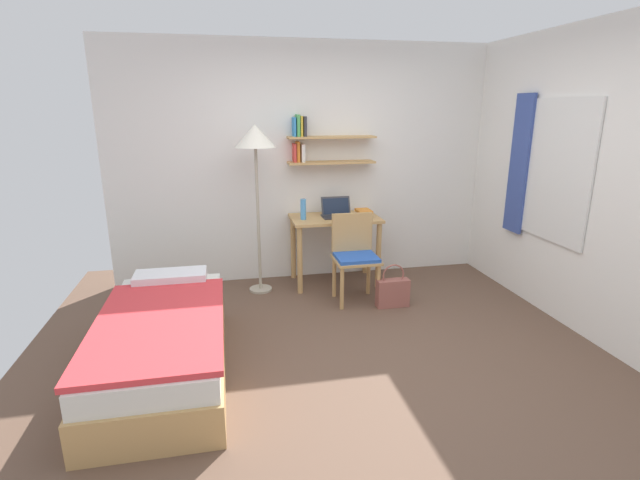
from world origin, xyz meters
TOP-DOWN VIEW (x-y plane):
  - ground_plane at (0.00, 0.00)m, footprint 5.28×5.28m
  - wall_back at (0.00, 2.02)m, footprint 4.40×0.27m
  - wall_right at (2.02, 0.05)m, footprint 0.10×4.40m
  - bed at (-1.47, 0.13)m, footprint 0.88×1.84m
  - desk at (0.19, 1.70)m, footprint 0.96×0.57m
  - desk_chair at (0.28, 1.19)m, footprint 0.44×0.40m
  - standing_lamp at (-0.64, 1.62)m, footprint 0.41×0.41m
  - laptop at (0.22, 1.73)m, footprint 0.33×0.22m
  - water_bottle at (-0.16, 1.66)m, footprint 0.06×0.06m
  - book_stack at (0.50, 1.65)m, footprint 0.18×0.22m
  - handbag at (0.61, 0.94)m, footprint 0.32×0.12m

SIDE VIEW (x-z plane):
  - ground_plane at x=0.00m, z-range 0.00..0.00m
  - handbag at x=0.61m, z-range -0.07..0.37m
  - bed at x=-1.47m, z-range -0.03..0.51m
  - desk_chair at x=0.28m, z-range 0.05..0.93m
  - desk at x=0.19m, z-range 0.23..0.98m
  - book_stack at x=0.50m, z-range 0.76..0.84m
  - laptop at x=0.22m, z-range 0.71..0.91m
  - water_bottle at x=-0.16m, z-range 0.76..0.98m
  - wall_right at x=2.02m, z-range 0.00..2.60m
  - wall_back at x=0.00m, z-range 0.01..2.61m
  - standing_lamp at x=-0.64m, z-range 0.67..2.42m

